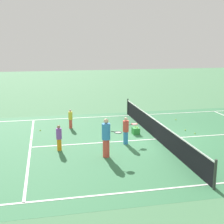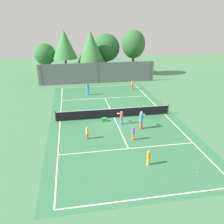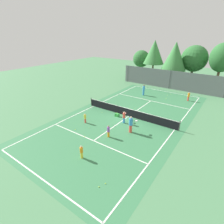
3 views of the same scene
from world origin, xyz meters
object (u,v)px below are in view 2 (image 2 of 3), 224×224
tennis_ball_5 (100,110)px  player_5 (121,117)px  player_4 (141,120)px  tennis_ball_3 (82,123)px  player_0 (132,85)px  tennis_ball_9 (106,109)px  tennis_ball_0 (197,168)px  tennis_ball_7 (114,150)px  player_3 (87,133)px  tennis_ball_4 (113,92)px  tennis_ball_8 (92,149)px  tennis_ball_1 (109,89)px  player_2 (133,133)px  tennis_ball_11 (102,141)px  tennis_ball_2 (110,88)px  tennis_ball_6 (197,173)px  ball_crate (104,120)px  tennis_ball_10 (78,110)px  player_1 (148,158)px  tennis_ball_12 (94,98)px

tennis_ball_5 → player_5: bearing=-67.6°
player_4 → tennis_ball_3: (-5.32, 2.12, -0.86)m
player_0 → tennis_ball_9: 8.69m
tennis_ball_0 → tennis_ball_3: 11.52m
tennis_ball_9 → tennis_ball_7: bearing=-94.3°
player_3 → tennis_ball_4: 13.58m
tennis_ball_4 → tennis_ball_8: bearing=-106.7°
tennis_ball_1 → tennis_ball_3: same height
tennis_ball_8 → tennis_ball_1: bearing=76.3°
tennis_ball_4 → player_2: bearing=-93.2°
tennis_ball_11 → tennis_ball_9: bearing=78.7°
tennis_ball_11 → player_0: bearing=66.4°
player_4 → tennis_ball_7: player_4 is taller
player_5 → tennis_ball_2: bearing=85.5°
tennis_ball_7 → tennis_ball_8: (-1.73, 0.44, 0.00)m
player_4 → tennis_ball_0: (1.99, -6.78, -0.86)m
tennis_ball_4 → tennis_ball_7: bearing=-100.0°
tennis_ball_1 → tennis_ball_3: size_ratio=1.00×
player_5 → tennis_ball_6: bearing=-68.2°
tennis_ball_7 → tennis_ball_9: bearing=85.7°
tennis_ball_0 → tennis_ball_6: same height
tennis_ball_4 → tennis_ball_11: bearing=-104.3°
ball_crate → tennis_ball_5: bearing=91.2°
tennis_ball_4 → tennis_ball_10: bearing=-130.6°
tennis_ball_7 → tennis_ball_10: (-2.47, 9.03, 0.00)m
player_1 → tennis_ball_5: size_ratio=17.51×
tennis_ball_11 → player_2: bearing=-3.5°
tennis_ball_0 → tennis_ball_4: same height
player_1 → tennis_ball_4: player_1 is taller
player_3 → tennis_ball_12: player_3 is taller
ball_crate → player_1: bearing=-76.1°
tennis_ball_8 → tennis_ball_4: bearing=73.3°
ball_crate → player_2: bearing=-66.3°
player_5 → tennis_ball_9: size_ratio=20.65×
tennis_ball_0 → tennis_ball_11: 7.72m
player_0 → tennis_ball_2: (-2.98, 1.37, -0.64)m
tennis_ball_5 → tennis_ball_8: same height
player_5 → player_4: bearing=-39.4°
player_3 → tennis_ball_6: 9.21m
tennis_ball_2 → tennis_ball_8: same height
tennis_ball_9 → tennis_ball_5: bearing=-161.5°
player_0 → tennis_ball_3: 13.06m
tennis_ball_9 → tennis_ball_11: 7.44m
player_0 → tennis_ball_8: player_0 is taller
tennis_ball_2 → tennis_ball_4: 2.38m
player_2 → player_5: 3.32m
player_1 → player_2: size_ratio=0.95×
player_4 → tennis_ball_3: size_ratio=26.38×
player_1 → player_4: (1.16, 5.74, 0.31)m
player_1 → tennis_ball_6: 3.38m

